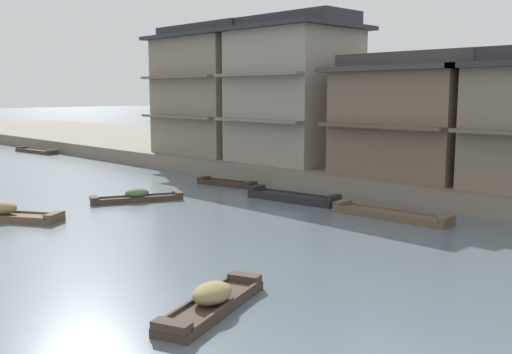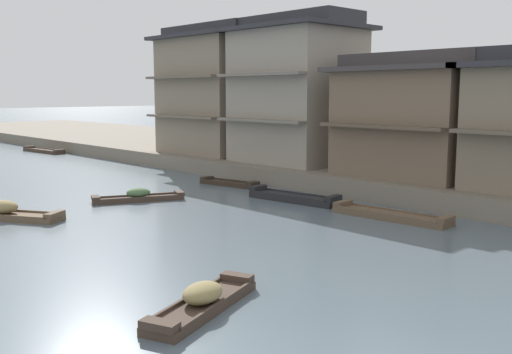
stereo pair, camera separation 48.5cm
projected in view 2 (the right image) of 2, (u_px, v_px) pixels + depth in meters
riverbank_right at (277, 155)px, 44.20m from camera, size 18.00×110.00×0.95m
boat_moored_second at (2, 212)px, 23.86m from camera, size 3.73×5.04×0.77m
boat_moored_third at (44, 151)px, 50.51m from camera, size 1.63×5.37×0.40m
boat_moored_far at (294, 198)px, 27.67m from camera, size 1.62×4.86×0.53m
boat_midriver_drifting at (203, 301)px, 13.78m from camera, size 3.94×2.28×0.67m
boat_midriver_upstream at (229, 183)px, 32.44m from camera, size 1.55×3.74×0.35m
boat_upstream_distant at (139, 197)px, 27.72m from camera, size 4.29×2.48×0.63m
boat_crossing_west at (390, 215)px, 23.84m from camera, size 1.42×5.15×0.43m
house_waterfront_tall at (417, 116)px, 29.42m from camera, size 6.93×7.60×6.14m
house_waterfront_narrow at (297, 91)px, 35.10m from camera, size 6.72×7.59×8.74m
house_waterfront_far at (213, 91)px, 40.30m from camera, size 5.93×8.15×8.74m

